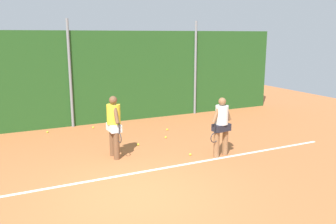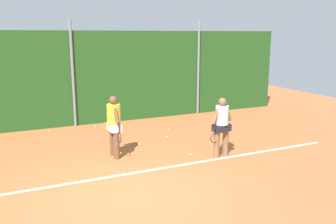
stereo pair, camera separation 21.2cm
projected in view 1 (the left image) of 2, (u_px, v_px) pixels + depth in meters
The scene contains 14 objects.
ground_plane at pixel (107, 166), 9.15m from camera, with size 27.50×27.50×0.00m, color #B76638.
hedge_fence_backdrop at pixel (69, 79), 12.86m from camera, with size 17.87×0.25×3.46m, color #23511E.
fence_post_center at pixel (70, 74), 12.66m from camera, with size 0.10×0.10×3.87m, color gray.
fence_post_right at pixel (195, 68), 14.84m from camera, with size 0.10×0.10×3.87m, color gray.
court_baseline_paint at pixel (116, 176), 8.48m from camera, with size 13.06×0.10×0.01m, color white.
player_foreground_near at pixel (221, 124), 9.73m from camera, with size 0.76×0.35×1.65m.
player_midcourt at pixel (114, 124), 9.60m from camera, with size 0.37×0.80×1.72m.
tennis_ball_0 at pixel (166, 137), 11.60m from camera, with size 0.07×0.07×0.07m, color #CCDB33.
tennis_ball_1 at pixel (138, 144), 10.84m from camera, with size 0.07×0.07×0.07m, color #CCDB33.
tennis_ball_2 at pixel (190, 154), 9.94m from camera, with size 0.07×0.07×0.07m, color #CCDB33.
tennis_ball_3 at pixel (118, 136), 11.70m from camera, with size 0.07×0.07×0.07m, color #CCDB33.
tennis_ball_4 at pixel (167, 129), 12.54m from camera, with size 0.07×0.07×0.07m, color #CCDB33.
tennis_ball_6 at pixel (47, 132), 12.23m from camera, with size 0.07×0.07×0.07m, color #CCDB33.
tennis_ball_7 at pixel (93, 127), 12.83m from camera, with size 0.07×0.07×0.07m, color #CCDB33.
Camera 1 is at (-2.32, -6.53, 3.33)m, focal length 37.94 mm.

